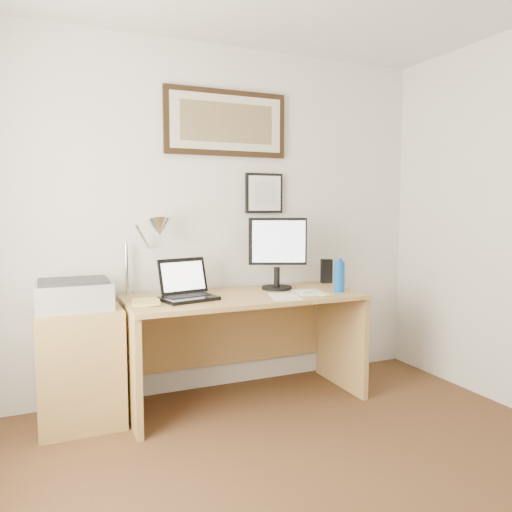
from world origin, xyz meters
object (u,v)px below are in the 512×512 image
water_bottle (339,277)px  desk (240,326)px  side_cabinet (80,367)px  lcd_monitor (278,250)px  printer (74,294)px  book (132,303)px  laptop (187,290)px

water_bottle → desk: size_ratio=0.14×
water_bottle → desk: water_bottle is taller
side_cabinet → water_bottle: size_ratio=3.38×
lcd_monitor → printer: lcd_monitor is taller
side_cabinet → water_bottle: (1.73, -0.20, 0.49)m
desk → printer: 1.13m
printer → desk: bearing=0.8°
book → printer: printer is taller
water_bottle → book: 1.43m
water_bottle → side_cabinet: bearing=173.4°
printer → lcd_monitor: bearing=2.0°
lcd_monitor → printer: size_ratio=1.18×
water_bottle → lcd_monitor: (-0.35, 0.27, 0.18)m
laptop → lcd_monitor: 0.76m
laptop → printer: laptop is taller
desk → lcd_monitor: 0.61m
printer → water_bottle: bearing=-7.2°
desk → side_cabinet: bearing=-178.1°
side_cabinet → book: bearing=-14.5°
side_cabinet → book: 0.51m
side_cabinet → book: size_ratio=3.12×
desk → laptop: bearing=-168.9°
water_bottle → printer: size_ratio=0.49×
laptop → lcd_monitor: size_ratio=0.74×
water_bottle → printer: water_bottle is taller
side_cabinet → book: (0.31, -0.08, 0.39)m
book → desk: (0.76, 0.11, -0.24)m
side_cabinet → lcd_monitor: (1.38, 0.07, 0.68)m
laptop → printer: (-0.69, 0.06, 0.01)m
laptop → lcd_monitor: bearing=9.1°
side_cabinet → desk: 1.08m
lcd_monitor → printer: (-1.40, -0.05, -0.22)m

